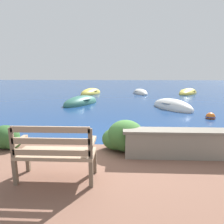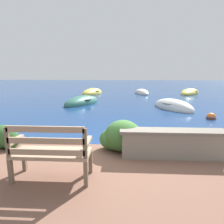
% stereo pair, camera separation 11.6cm
% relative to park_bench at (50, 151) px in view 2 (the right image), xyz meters
% --- Properties ---
extents(ground_plane, '(80.00, 80.00, 0.00)m').
position_rel_park_bench_xyz_m(ground_plane, '(1.07, 1.59, -0.70)').
color(ground_plane, navy).
extents(park_bench, '(1.22, 0.48, 0.93)m').
position_rel_park_bench_xyz_m(park_bench, '(0.00, 0.00, 0.00)').
color(park_bench, brown).
rests_on(park_bench, patio_terrace).
extents(stone_wall, '(2.08, 0.39, 0.56)m').
position_rel_park_bench_xyz_m(stone_wall, '(2.10, 0.98, -0.19)').
color(stone_wall, gray).
rests_on(stone_wall, patio_terrace).
extents(hedge_clump_far_left, '(0.77, 0.55, 0.52)m').
position_rel_park_bench_xyz_m(hedge_clump_far_left, '(-1.57, 1.29, -0.26)').
color(hedge_clump_far_left, '#2D5628').
rests_on(hedge_clump_far_left, patio_terrace).
extents(hedge_clump_left, '(0.99, 0.72, 0.68)m').
position_rel_park_bench_xyz_m(hedge_clump_left, '(1.11, 1.26, -0.19)').
color(hedge_clump_left, '#38662D').
rests_on(hedge_clump_left, patio_terrace).
extents(hedge_clump_centre, '(0.73, 0.53, 0.50)m').
position_rel_park_bench_xyz_m(hedge_clump_centre, '(3.22, 1.23, -0.27)').
color(hedge_clump_centre, '#38662D').
rests_on(hedge_clump_centre, patio_terrace).
extents(rowboat_nearest, '(2.23, 2.89, 0.89)m').
position_rel_park_bench_xyz_m(rowboat_nearest, '(3.71, 7.52, -0.63)').
color(rowboat_nearest, silver).
rests_on(rowboat_nearest, ground_plane).
extents(rowboat_mid, '(2.27, 3.05, 0.88)m').
position_rel_park_bench_xyz_m(rowboat_mid, '(-1.33, 8.74, -0.63)').
color(rowboat_mid, '#336B5B').
rests_on(rowboat_mid, ground_plane).
extents(rowboat_far, '(2.02, 3.06, 0.88)m').
position_rel_park_bench_xyz_m(rowboat_far, '(-1.52, 14.02, -0.63)').
color(rowboat_far, '#DBC64C').
rests_on(rowboat_far, ground_plane).
extents(rowboat_outer, '(1.47, 2.73, 0.73)m').
position_rel_park_bench_xyz_m(rowboat_outer, '(2.72, 14.51, -0.64)').
color(rowboat_outer, silver).
rests_on(rowboat_outer, ground_plane).
extents(rowboat_distant, '(2.78, 3.43, 0.80)m').
position_rel_park_bench_xyz_m(rowboat_distant, '(6.86, 14.71, -0.63)').
color(rowboat_distant, '#DBC64C').
rests_on(rowboat_distant, ground_plane).
extents(mooring_buoy, '(0.40, 0.40, 0.37)m').
position_rel_park_bench_xyz_m(mooring_buoy, '(4.72, 5.33, -0.64)').
color(mooring_buoy, orange).
rests_on(mooring_buoy, ground_plane).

